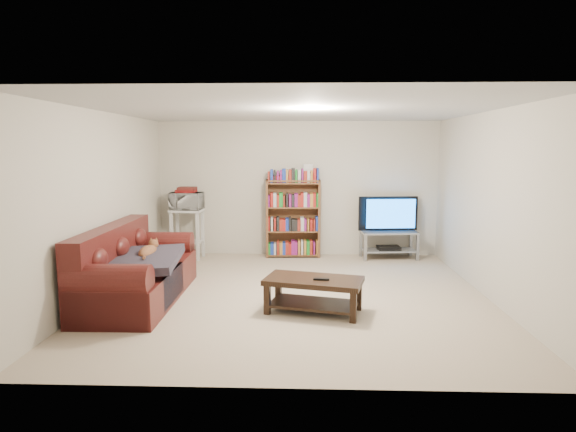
{
  "coord_description": "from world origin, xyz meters",
  "views": [
    {
      "loc": [
        0.13,
        -6.15,
        1.92
      ],
      "look_at": [
        -0.1,
        0.4,
        1.0
      ],
      "focal_mm": 30.0,
      "sensor_mm": 36.0,
      "label": 1
    }
  ],
  "objects_px": {
    "tv_stand": "(389,240)",
    "bookshelf": "(293,217)",
    "coffee_table": "(314,289)",
    "sofa": "(133,274)"
  },
  "relations": [
    {
      "from": "tv_stand",
      "to": "bookshelf",
      "type": "distance_m",
      "value": 1.73
    },
    {
      "from": "coffee_table",
      "to": "sofa",
      "type": "bearing_deg",
      "value": -175.57
    },
    {
      "from": "tv_stand",
      "to": "bookshelf",
      "type": "xyz_separation_m",
      "value": [
        -1.68,
        0.1,
        0.38
      ]
    },
    {
      "from": "coffee_table",
      "to": "tv_stand",
      "type": "height_order",
      "value": "tv_stand"
    },
    {
      "from": "sofa",
      "to": "coffee_table",
      "type": "distance_m",
      "value": 2.33
    },
    {
      "from": "coffee_table",
      "to": "bookshelf",
      "type": "distance_m",
      "value": 3.0
    },
    {
      "from": "coffee_table",
      "to": "bookshelf",
      "type": "xyz_separation_m",
      "value": [
        -0.32,
        2.95,
        0.42
      ]
    },
    {
      "from": "bookshelf",
      "to": "tv_stand",
      "type": "bearing_deg",
      "value": -5.86
    },
    {
      "from": "tv_stand",
      "to": "bookshelf",
      "type": "relative_size",
      "value": 0.73
    },
    {
      "from": "sofa",
      "to": "tv_stand",
      "type": "height_order",
      "value": "sofa"
    }
  ]
}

